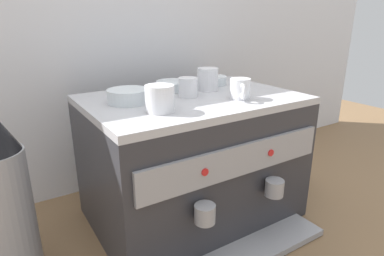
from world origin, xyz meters
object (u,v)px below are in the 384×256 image
at_px(ceramic_bowl_1, 175,86).
at_px(ceramic_cup_3, 161,98).
at_px(espresso_machine, 193,159).
at_px(milk_pitcher, 297,167).
at_px(ceramic_cup_0, 240,89).
at_px(ceramic_bowl_0, 128,96).
at_px(ceramic_cup_2, 189,87).
at_px(ceramic_bowl_2, 212,81).
at_px(ceramic_cup_1, 207,79).

bearing_deg(ceramic_bowl_1, ceramic_cup_3, -127.30).
distance_m(ceramic_cup_3, ceramic_bowl_1, 0.28).
xyz_separation_m(espresso_machine, milk_pitcher, (0.50, -0.03, -0.15)).
height_order(espresso_machine, milk_pitcher, espresso_machine).
relative_size(ceramic_cup_0, ceramic_bowl_0, 0.73).
xyz_separation_m(ceramic_cup_0, ceramic_cup_3, (-0.27, 0.01, 0.00)).
bearing_deg(ceramic_bowl_1, milk_pitcher, -16.82).
relative_size(ceramic_cup_3, milk_pitcher, 0.83).
distance_m(ceramic_cup_0, ceramic_cup_2, 0.16).
bearing_deg(ceramic_cup_0, ceramic_bowl_2, 75.22).
xyz_separation_m(espresso_machine, ceramic_cup_0, (0.10, -0.11, 0.25)).
bearing_deg(ceramic_cup_2, ceramic_cup_0, -44.32).
bearing_deg(espresso_machine, ceramic_bowl_0, 170.25).
height_order(ceramic_bowl_2, milk_pitcher, ceramic_bowl_2).
bearing_deg(ceramic_cup_0, ceramic_bowl_1, 114.08).
bearing_deg(ceramic_cup_0, ceramic_cup_3, 178.85).
bearing_deg(ceramic_cup_1, ceramic_bowl_0, -175.81).
bearing_deg(milk_pitcher, ceramic_bowl_2, 154.92).
distance_m(ceramic_cup_2, ceramic_bowl_0, 0.19).
height_order(espresso_machine, ceramic_bowl_2, ceramic_bowl_2).
distance_m(ceramic_cup_3, ceramic_bowl_2, 0.40).
bearing_deg(ceramic_cup_1, milk_pitcher, -12.31).
height_order(ceramic_cup_1, milk_pitcher, ceramic_cup_1).
height_order(ceramic_cup_0, ceramic_bowl_0, ceramic_cup_0).
bearing_deg(milk_pitcher, ceramic_cup_0, -169.48).
xyz_separation_m(ceramic_cup_1, ceramic_bowl_0, (-0.30, -0.02, -0.02)).
distance_m(ceramic_cup_1, ceramic_cup_3, 0.31).
xyz_separation_m(ceramic_cup_3, ceramic_bowl_1, (0.17, 0.22, -0.02)).
height_order(ceramic_cup_1, ceramic_bowl_1, ceramic_cup_1).
height_order(ceramic_cup_1, ceramic_cup_3, ceramic_cup_1).
relative_size(ceramic_cup_3, ceramic_bowl_0, 0.86).
relative_size(ceramic_cup_0, milk_pitcher, 0.70).
bearing_deg(ceramic_cup_2, ceramic_bowl_2, 34.56).
distance_m(espresso_machine, ceramic_cup_2, 0.25).
height_order(espresso_machine, ceramic_cup_3, ceramic_cup_3).
bearing_deg(ceramic_cup_0, ceramic_bowl_0, 155.03).
xyz_separation_m(ceramic_bowl_0, ceramic_bowl_1, (0.20, 0.08, -0.00)).
distance_m(ceramic_bowl_0, ceramic_bowl_2, 0.38).
height_order(ceramic_cup_0, ceramic_cup_3, ceramic_cup_3).
relative_size(ceramic_cup_2, ceramic_cup_3, 0.80).
relative_size(ceramic_cup_3, ceramic_bowl_2, 0.96).
bearing_deg(ceramic_cup_3, ceramic_bowl_0, 104.66).
height_order(ceramic_cup_0, ceramic_bowl_2, ceramic_cup_0).
relative_size(ceramic_cup_1, ceramic_cup_3, 1.05).
distance_m(ceramic_bowl_0, ceramic_bowl_1, 0.22).
bearing_deg(ceramic_cup_0, ceramic_cup_2, 135.68).
xyz_separation_m(ceramic_bowl_0, ceramic_bowl_2, (0.37, 0.09, -0.00)).
bearing_deg(ceramic_cup_2, ceramic_bowl_0, 171.02).
bearing_deg(ceramic_cup_2, milk_pitcher, -4.16).
bearing_deg(ceramic_cup_2, ceramic_bowl_1, 83.24).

